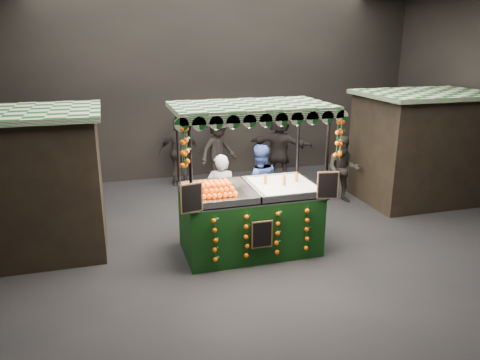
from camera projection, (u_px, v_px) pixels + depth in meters
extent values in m
plane|color=black|center=(269.00, 244.00, 8.83)|extent=(12.00, 12.00, 0.00)
cube|color=black|center=(210.00, 87.00, 12.68)|extent=(12.00, 0.10, 5.00)
cube|color=black|center=(20.00, 186.00, 8.21)|extent=(2.80, 2.00, 2.50)
cube|color=#114F16|center=(9.00, 114.00, 7.82)|extent=(3.00, 2.20, 0.10)
cube|color=black|center=(422.00, 149.00, 11.01)|extent=(2.80, 2.00, 2.50)
cube|color=#114F16|center=(428.00, 94.00, 10.63)|extent=(3.00, 2.20, 0.10)
cube|color=black|center=(250.00, 222.00, 8.43)|extent=(2.41, 1.31, 1.09)
cube|color=silver|center=(250.00, 193.00, 8.26)|extent=(2.41, 1.31, 0.04)
cylinder|color=black|center=(192.00, 200.00, 7.31)|extent=(0.05, 0.05, 2.63)
cylinder|color=black|center=(325.00, 187.00, 7.94)|extent=(0.05, 0.05, 2.63)
cylinder|color=black|center=(179.00, 178.00, 8.46)|extent=(0.05, 0.05, 2.63)
cylinder|color=black|center=(297.00, 169.00, 9.09)|extent=(0.05, 0.05, 2.63)
cube|color=#114F16|center=(250.00, 106.00, 7.80)|extent=(2.68, 1.59, 0.09)
cube|color=silver|center=(284.00, 186.00, 8.41)|extent=(1.07, 1.18, 0.09)
cube|color=black|center=(192.00, 198.00, 7.24)|extent=(0.37, 0.10, 0.48)
cube|color=black|center=(328.00, 185.00, 7.87)|extent=(0.37, 0.10, 0.48)
cube|color=black|center=(262.00, 234.00, 7.77)|extent=(0.37, 0.03, 0.48)
imported|color=slate|center=(221.00, 194.00, 9.09)|extent=(0.68, 0.54, 1.64)
imported|color=navy|center=(259.00, 185.00, 9.52)|extent=(0.91, 0.74, 1.73)
imported|color=black|center=(55.00, 179.00, 10.05)|extent=(0.65, 0.47, 1.66)
imported|color=black|center=(342.00, 169.00, 10.91)|extent=(0.97, 0.90, 1.60)
imported|color=#2C2724|center=(180.00, 152.00, 12.16)|extent=(1.11, 0.56, 1.83)
imported|color=black|center=(218.00, 150.00, 12.37)|extent=(1.33, 1.11, 1.79)
imported|color=#2D2624|center=(65.00, 160.00, 11.15)|extent=(1.11, 1.02, 1.91)
imported|color=#292322|center=(279.00, 147.00, 12.59)|extent=(1.74, 1.49, 1.89)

